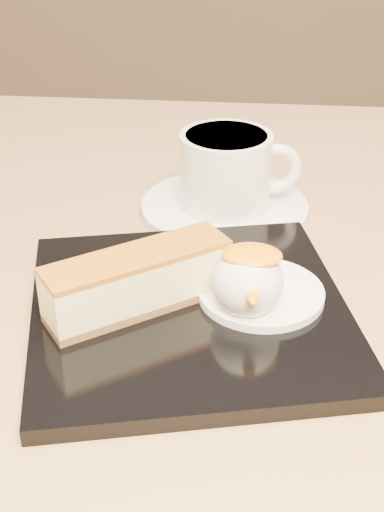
# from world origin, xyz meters

# --- Properties ---
(table) EXTENTS (0.80, 0.80, 0.72)m
(table) POSITION_xyz_m (0.00, 0.00, 0.56)
(table) COLOR black
(table) RESTS_ON ground
(dessert_plate) EXTENTS (0.26, 0.26, 0.01)m
(dessert_plate) POSITION_xyz_m (0.01, -0.07, 0.73)
(dessert_plate) COLOR black
(dessert_plate) RESTS_ON table
(cheesecake) EXTENTS (0.13, 0.10, 0.04)m
(cheesecake) POSITION_xyz_m (-0.02, -0.08, 0.75)
(cheesecake) COLOR brown
(cheesecake) RESTS_ON dessert_plate
(cream_smear) EXTENTS (0.09, 0.09, 0.01)m
(cream_smear) POSITION_xyz_m (0.06, -0.06, 0.73)
(cream_smear) COLOR white
(cream_smear) RESTS_ON dessert_plate
(ice_cream_scoop) EXTENTS (0.05, 0.05, 0.05)m
(ice_cream_scoop) POSITION_xyz_m (0.05, -0.08, 0.76)
(ice_cream_scoop) COLOR white
(ice_cream_scoop) RESTS_ON cream_smear
(mango_sauce) EXTENTS (0.04, 0.03, 0.01)m
(mango_sauce) POSITION_xyz_m (0.05, -0.08, 0.78)
(mango_sauce) COLOR orange
(mango_sauce) RESTS_ON ice_cream_scoop
(mint_sprig) EXTENTS (0.03, 0.02, 0.00)m
(mint_sprig) POSITION_xyz_m (0.03, -0.03, 0.74)
(mint_sprig) COLOR #2E8C32
(mint_sprig) RESTS_ON cream_smear
(saucer) EXTENTS (0.15, 0.15, 0.01)m
(saucer) POSITION_xyz_m (0.03, 0.09, 0.72)
(saucer) COLOR white
(saucer) RESTS_ON table
(coffee_cup) EXTENTS (0.11, 0.08, 0.07)m
(coffee_cup) POSITION_xyz_m (0.03, 0.09, 0.76)
(coffee_cup) COLOR white
(coffee_cup) RESTS_ON saucer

